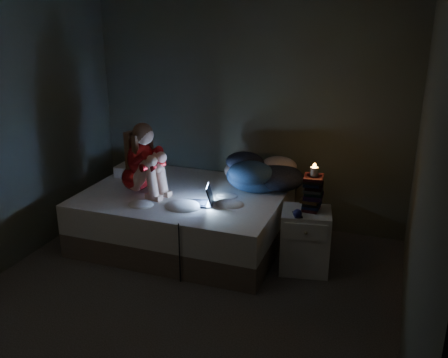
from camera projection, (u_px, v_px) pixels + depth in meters
The scene contains 13 objects.
floor at pixel (179, 303), 4.19m from camera, with size 3.60×3.80×0.02m, color #292422.
wall_back at pixel (248, 111), 5.45m from camera, with size 3.60×0.02×2.60m, color #494F39.
wall_right at pixel (426, 185), 3.18m from camera, with size 0.02×3.80×2.60m, color #494F39.
bed at pixel (185, 217), 5.21m from camera, with size 2.04×1.53×0.56m, color silver, non-canonical shape.
pillow at pixel (136, 171), 5.61m from camera, with size 0.42×0.30×0.12m, color silver.
woman at pixel (136, 157), 5.01m from camera, with size 0.47×0.31×0.76m, color #8B0703, non-canonical shape.
laptop at pixel (197, 194), 4.76m from camera, with size 0.30×0.21×0.21m, color black, non-canonical shape.
clothes_pile at pixel (256, 171), 5.16m from camera, with size 0.68×0.54×0.41m, color navy, non-canonical shape.
nightstand at pixel (305, 240), 4.64m from camera, with size 0.45×0.40×0.60m, color silver.
book_stack at pixel (313, 194), 4.51m from camera, with size 0.19×0.25×0.32m, color black, non-canonical shape.
candle at pixel (314, 173), 4.45m from camera, with size 0.07×0.07×0.08m, color beige.
phone at pixel (295, 214), 4.46m from camera, with size 0.07×0.14×0.01m, color black.
blue_orb at pixel (294, 212), 4.41m from camera, with size 0.08×0.08×0.08m, color navy.
Camera 1 is at (1.60, -3.25, 2.39)m, focal length 39.23 mm.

